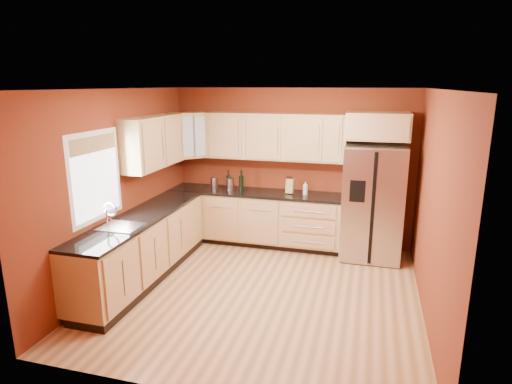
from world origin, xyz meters
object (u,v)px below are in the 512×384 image
at_px(canister_left, 214,183).
at_px(soap_dispenser, 305,188).
at_px(knife_block, 290,186).
at_px(wine_bottle_a, 241,181).
at_px(refrigerator, 373,202).

distance_m(canister_left, soap_dispenser, 1.56).
relative_size(knife_block, soap_dispenser, 1.14).
distance_m(wine_bottle_a, knife_block, 0.81).
distance_m(refrigerator, knife_block, 1.33).
bearing_deg(soap_dispenser, knife_block, 174.03).
xyz_separation_m(knife_block, soap_dispenser, (0.26, -0.03, -0.01)).
xyz_separation_m(wine_bottle_a, knife_block, (0.81, 0.08, -0.06)).
height_order(refrigerator, canister_left, refrigerator).
bearing_deg(wine_bottle_a, knife_block, 5.63).
xyz_separation_m(canister_left, wine_bottle_a, (0.50, -0.05, 0.08)).
relative_size(canister_left, knife_block, 0.84).
bearing_deg(knife_block, refrigerator, -2.58).
height_order(refrigerator, knife_block, refrigerator).
height_order(wine_bottle_a, soap_dispenser, wine_bottle_a).
relative_size(canister_left, soap_dispenser, 0.96).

